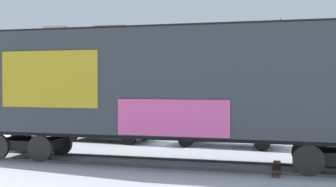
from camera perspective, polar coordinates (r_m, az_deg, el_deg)
ground_plane at (r=15.03m, az=-3.36°, el=-9.05°), size 260.00×260.00×0.00m
track at (r=14.85m, az=-1.46°, el=-9.02°), size 60.02×3.44×0.08m
freight_car at (r=14.48m, az=0.14°, el=1.24°), size 15.53×3.34×4.66m
hillside at (r=80.89m, az=12.64°, el=2.89°), size 156.03×34.93×14.20m
parked_car_black at (r=20.55m, az=-7.90°, el=-3.82°), size 4.47×2.21×1.65m
parked_car_white at (r=18.90m, az=7.63°, el=-4.20°), size 4.73×2.15×1.74m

